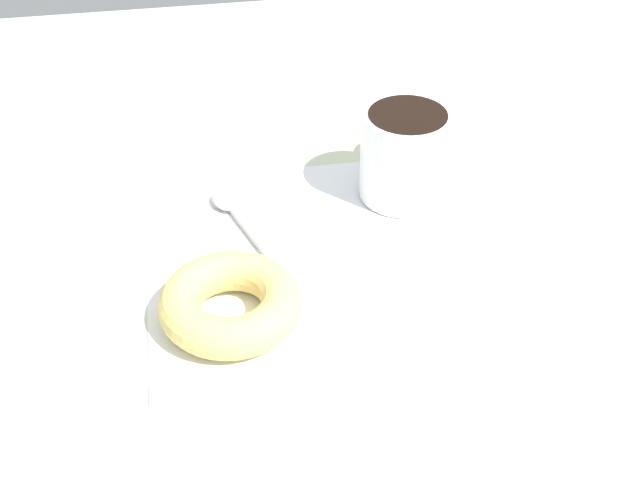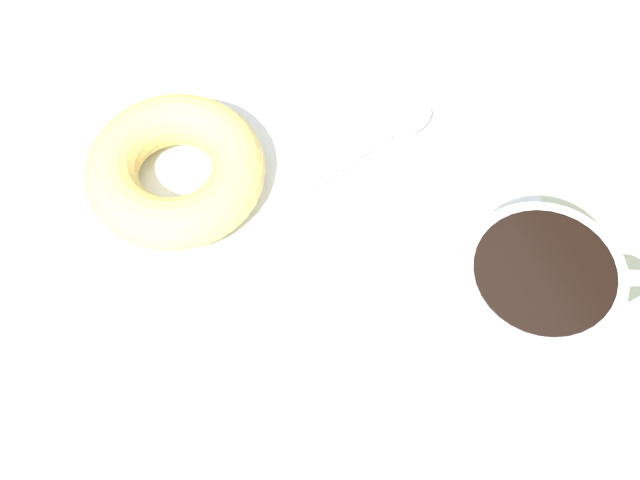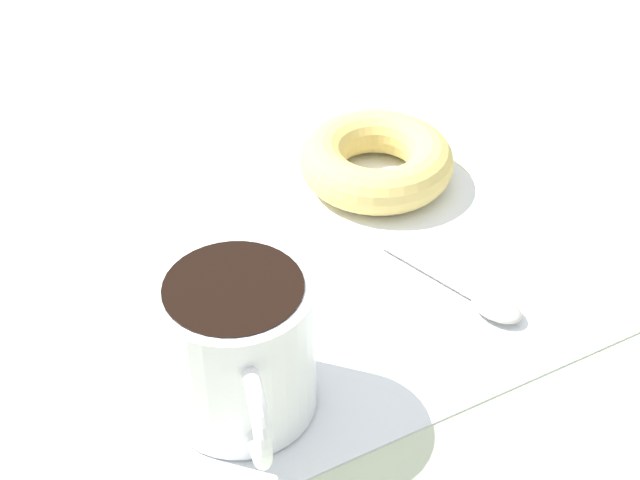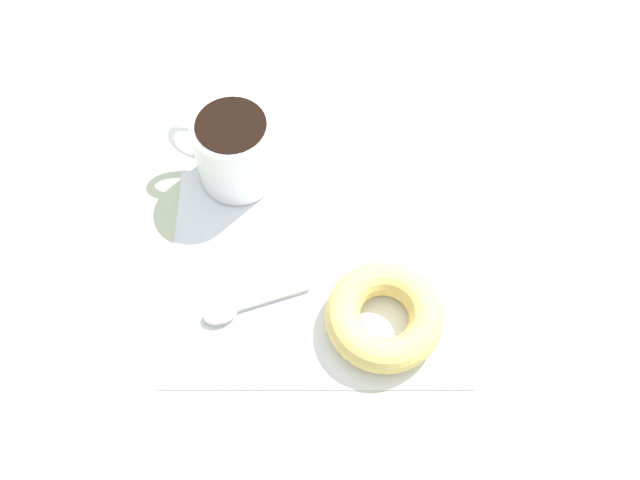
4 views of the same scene
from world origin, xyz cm
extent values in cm
cube|color=beige|center=(0.00, 0.00, -1.00)|extent=(120.00, 120.00, 2.00)
cube|color=white|center=(0.09, -2.49, 0.15)|extent=(31.26, 31.26, 0.30)
cylinder|color=white|center=(8.79, -12.38, 4.72)|extent=(8.70, 8.70, 8.84)
cylinder|color=black|center=(8.79, -12.38, 8.94)|extent=(7.50, 7.50, 0.60)
torus|color=white|center=(13.48, -13.58, 4.72)|extent=(5.89, 2.33, 5.85)
torus|color=#E5C66B|center=(-6.67, 6.12, 2.04)|extent=(11.85, 11.85, 3.47)
ellipsoid|color=#B7B2A8|center=(9.92, 5.16, 0.75)|extent=(4.16, 3.39, 0.90)
cylinder|color=#B7B2A8|center=(4.94, 3.55, 0.58)|extent=(8.47, 3.20, 0.56)
camera|label=1|loc=(-61.64, 8.41, 50.45)|focal=50.00mm
camera|label=2|loc=(-10.34, -28.49, 49.98)|focal=50.00mm
camera|label=3|loc=(41.31, -24.87, 40.37)|focal=50.00mm
camera|label=4|loc=(0.45, 33.76, 67.73)|focal=40.00mm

